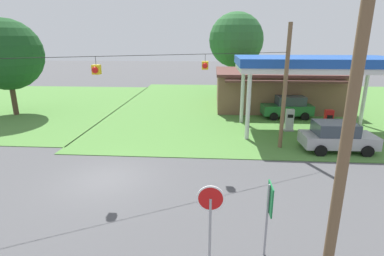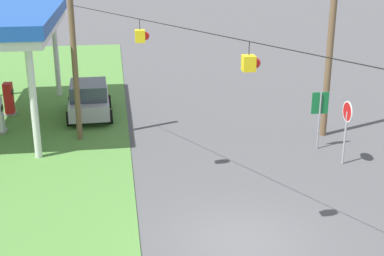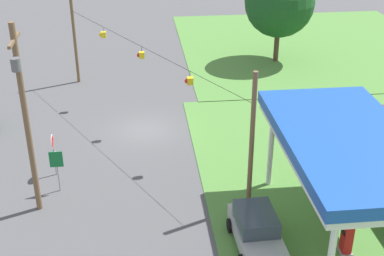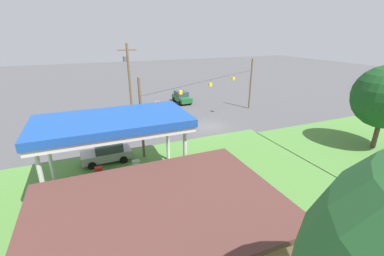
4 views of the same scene
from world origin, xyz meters
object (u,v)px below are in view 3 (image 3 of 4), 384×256
at_px(route_sign, 57,163).
at_px(tree_west_verge, 280,2).
at_px(stop_sign_roadside, 53,146).
at_px(utility_pole_main, 25,112).
at_px(car_at_pumps_front, 256,230).
at_px(fuel_pump_near, 326,204).
at_px(fuel_pump_far, 347,239).
at_px(gas_station_canopy, 347,146).

xyz_separation_m(route_sign, tree_west_verge, (-19.04, 16.62, 3.47)).
relative_size(stop_sign_roadside, utility_pole_main, 0.26).
xyz_separation_m(route_sign, utility_pole_main, (1.56, -0.85, 3.69)).
xyz_separation_m(car_at_pumps_front, route_sign, (-5.64, -9.43, 0.80)).
distance_m(fuel_pump_near, utility_pole_main, 15.10).
xyz_separation_m(fuel_pump_near, stop_sign_roadside, (-5.54, -13.73, 1.04)).
height_order(fuel_pump_near, utility_pole_main, utility_pole_main).
bearing_deg(fuel_pump_near, fuel_pump_far, 0.00).
bearing_deg(gas_station_canopy, utility_pole_main, -104.29).
bearing_deg(gas_station_canopy, stop_sign_roadside, -116.68).
bearing_deg(tree_west_verge, utility_pole_main, -40.30).
bearing_deg(route_sign, utility_pole_main, -28.68).
xyz_separation_m(fuel_pump_far, stop_sign_roadside, (-8.26, -13.73, 1.04)).
xyz_separation_m(fuel_pump_far, route_sign, (-6.54, -13.34, 0.94)).
xyz_separation_m(gas_station_canopy, utility_pole_main, (-3.62, -14.20, 0.65)).
bearing_deg(route_sign, fuel_pump_near, 74.04).
bearing_deg(tree_west_verge, fuel_pump_far, -7.30).
height_order(gas_station_canopy, utility_pole_main, utility_pole_main).
relative_size(gas_station_canopy, utility_pole_main, 1.10).
bearing_deg(car_at_pumps_front, fuel_pump_far, 75.30).
bearing_deg(car_at_pumps_front, tree_west_verge, 162.04).
relative_size(fuel_pump_far, car_at_pumps_front, 0.38).
xyz_separation_m(gas_station_canopy, tree_west_verge, (-24.21, 3.27, 0.42)).
distance_m(stop_sign_roadside, utility_pole_main, 4.89).
bearing_deg(car_at_pumps_front, utility_pole_main, -113.34).
height_order(stop_sign_roadside, utility_pole_main, utility_pole_main).
relative_size(gas_station_canopy, fuel_pump_far, 6.55).
bearing_deg(tree_west_verge, car_at_pumps_front, -16.24).
xyz_separation_m(fuel_pump_near, fuel_pump_far, (2.72, 0.00, 0.00)).
xyz_separation_m(car_at_pumps_front, tree_west_verge, (-24.67, 7.19, 4.27)).
bearing_deg(utility_pole_main, stop_sign_roadside, 171.85).
bearing_deg(utility_pole_main, car_at_pumps_front, 68.38).
bearing_deg(utility_pole_main, fuel_pump_near, 80.98).
relative_size(fuel_pump_near, tree_west_verge, 0.20).
bearing_deg(tree_west_verge, gas_station_canopy, -7.70).
relative_size(utility_pole_main, tree_west_verge, 1.19).
distance_m(fuel_pump_far, utility_pole_main, 15.74).
distance_m(gas_station_canopy, fuel_pump_far, 4.21).
relative_size(fuel_pump_far, tree_west_verge, 0.20).
xyz_separation_m(fuel_pump_near, car_at_pumps_front, (1.82, -3.91, 0.14)).
xyz_separation_m(car_at_pumps_front, stop_sign_roadside, (-7.36, -9.82, 0.91)).
bearing_deg(gas_station_canopy, car_at_pumps_front, -83.28).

